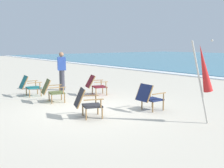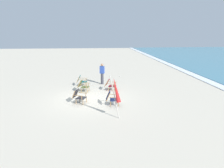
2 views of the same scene
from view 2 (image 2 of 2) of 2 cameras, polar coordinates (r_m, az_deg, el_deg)
ground_plane at (r=12.42m, az=-6.35°, el=-4.17°), size 80.00×80.00×0.00m
beach_chair_mid_center at (r=13.84m, az=-8.34°, el=-0.42°), size 0.74×0.85×0.80m
beach_chair_far_center at (r=11.64m, az=-9.53°, el=-3.37°), size 0.79×0.87×0.80m
beach_chair_back_left at (r=15.32m, az=-8.78°, el=1.02°), size 0.65×0.80×0.79m
beach_chair_front_left at (r=13.98m, az=-0.59°, el=-0.13°), size 0.77×0.89×0.78m
beach_chair_back_right at (r=11.15m, az=-0.14°, el=-3.97°), size 0.63×0.75×0.80m
umbrella_furled_red at (r=9.24m, az=1.19°, el=-1.89°), size 0.45×0.57×2.07m
person_near_chairs at (r=15.61m, az=-2.84°, el=2.98°), size 0.32×0.39×1.63m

